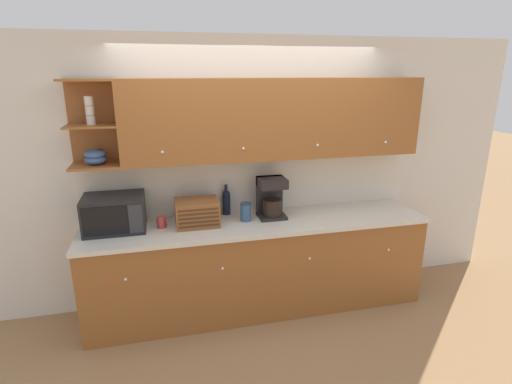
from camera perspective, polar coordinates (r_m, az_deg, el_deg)
ground_plane at (r=4.47m, az=-0.70°, el=-13.70°), size 24.00×24.00×0.00m
wall_back at (r=4.00m, az=-0.86°, el=2.77°), size 5.63×0.06×2.60m
counter_unit at (r=3.98m, az=0.33°, el=-10.29°), size 3.25×0.67×0.92m
backsplash_panel at (r=3.99m, az=-0.74°, el=1.28°), size 3.23×0.01×0.57m
upper_cabinets at (r=3.76m, az=2.27°, el=10.39°), size 3.23×0.34×0.73m
microwave at (r=3.74m, az=-19.56°, el=-2.87°), size 0.52×0.39×0.31m
mug at (r=3.71m, az=-13.31°, el=-4.19°), size 0.09×0.08×0.11m
bread_box at (r=3.69m, az=-8.42°, el=-2.92°), size 0.39×0.30×0.24m
wine_bottle at (r=3.93m, az=-4.27°, el=-1.29°), size 0.08×0.08×0.30m
storage_canister at (r=3.76m, az=-1.49°, el=-2.86°), size 0.11×0.11×0.17m
coffee_maker at (r=3.83m, az=2.19°, el=-0.73°), size 0.26×0.24×0.39m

